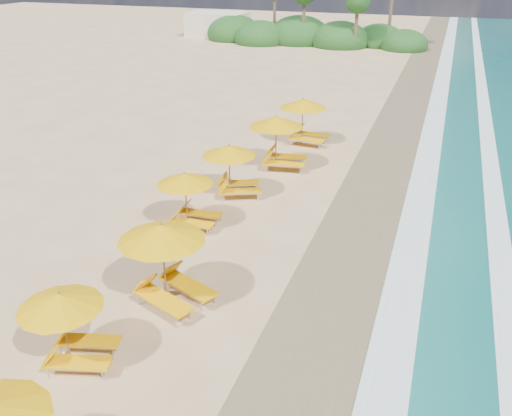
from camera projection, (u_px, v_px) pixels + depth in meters
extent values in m
plane|color=tan|center=(256.00, 237.00, 19.95)|extent=(160.00, 160.00, 0.00)
cube|color=olive|center=(364.00, 255.00, 18.75)|extent=(4.00, 160.00, 0.01)
cube|color=white|center=(408.00, 262.00, 18.28)|extent=(1.20, 160.00, 0.01)
cube|color=white|center=(503.00, 279.00, 17.38)|extent=(0.80, 160.00, 0.01)
cylinder|color=olive|center=(65.00, 329.00, 13.48)|extent=(0.05, 0.05, 2.06)
cone|color=#E8A404|center=(60.00, 301.00, 13.11)|extent=(2.62, 2.62, 0.41)
sphere|color=olive|center=(58.00, 293.00, 13.01)|extent=(0.07, 0.07, 0.07)
cylinder|color=olive|center=(164.00, 263.00, 15.89)|extent=(0.06, 0.06, 2.50)
cone|color=#E8A404|center=(161.00, 232.00, 15.44)|extent=(3.33, 3.33, 0.50)
sphere|color=olive|center=(161.00, 224.00, 15.32)|extent=(0.09, 0.09, 0.09)
cylinder|color=olive|center=(186.00, 200.00, 20.41)|extent=(0.05, 0.05, 2.10)
cone|color=#E8A404|center=(185.00, 179.00, 20.04)|extent=(2.27, 2.27, 0.42)
sphere|color=olive|center=(184.00, 173.00, 19.94)|extent=(0.08, 0.08, 0.08)
cylinder|color=olive|center=(230.00, 171.00, 22.92)|extent=(0.06, 0.06, 2.24)
cone|color=#E8A404|center=(229.00, 150.00, 22.51)|extent=(3.05, 3.05, 0.45)
sphere|color=olive|center=(229.00, 145.00, 22.40)|extent=(0.08, 0.08, 0.08)
cylinder|color=olive|center=(276.00, 143.00, 25.87)|extent=(0.06, 0.06, 2.53)
cone|color=#E8A404|center=(276.00, 122.00, 25.41)|extent=(3.00, 3.00, 0.51)
sphere|color=olive|center=(276.00, 116.00, 25.29)|extent=(0.09, 0.09, 0.09)
cylinder|color=olive|center=(302.00, 121.00, 29.27)|extent=(0.06, 0.06, 2.42)
cone|color=#E8A404|center=(303.00, 103.00, 28.84)|extent=(2.66, 2.66, 0.49)
sphere|color=olive|center=(303.00, 98.00, 28.72)|extent=(0.09, 0.09, 0.09)
ellipsoid|color=#163D14|center=(340.00, 40.00, 59.75)|extent=(6.40, 6.40, 4.16)
ellipsoid|color=#163D14|center=(299.00, 36.00, 62.08)|extent=(7.20, 7.20, 4.68)
ellipsoid|color=#163D14|center=(261.00, 38.00, 61.63)|extent=(6.00, 6.00, 3.90)
ellipsoid|color=#163D14|center=(379.00, 40.00, 60.29)|extent=(5.60, 5.60, 3.64)
ellipsoid|color=#163D14|center=(235.00, 34.00, 64.51)|extent=(6.60, 6.60, 4.29)
ellipsoid|color=#163D14|center=(404.00, 45.00, 57.71)|extent=(5.00, 5.00, 3.25)
cylinder|color=brown|center=(356.00, 26.00, 56.64)|extent=(0.36, 0.36, 5.00)
sphere|color=#163D14|center=(358.00, 0.00, 55.56)|extent=(2.60, 2.60, 2.60)
cylinder|color=brown|center=(304.00, 19.00, 59.17)|extent=(0.36, 0.36, 5.60)
cylinder|color=brown|center=(275.00, 14.00, 61.94)|extent=(0.36, 0.36, 6.20)
cylinder|color=brown|center=(391.00, 14.00, 58.75)|extent=(0.36, 0.36, 6.80)
cube|color=beige|center=(218.00, 24.00, 66.78)|extent=(7.00, 5.00, 2.80)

